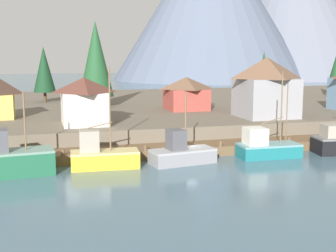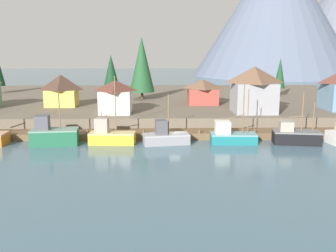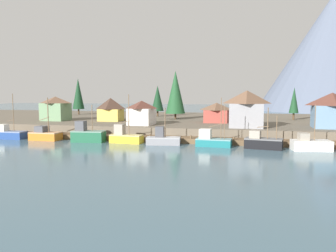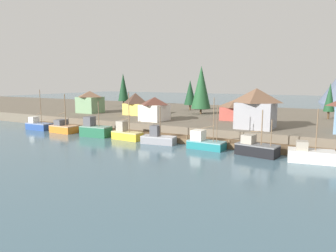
{
  "view_description": "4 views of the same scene",
  "coord_description": "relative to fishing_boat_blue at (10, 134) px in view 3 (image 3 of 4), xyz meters",
  "views": [
    {
      "loc": [
        -14.0,
        -43.13,
        10.45
      ],
      "look_at": [
        -0.9,
        2.95,
        2.95
      ],
      "focal_mm": 48.96,
      "sensor_mm": 36.0,
      "label": 1
    },
    {
      "loc": [
        -1.85,
        -52.74,
        12.72
      ],
      "look_at": [
        -0.48,
        1.35,
        1.87
      ],
      "focal_mm": 40.52,
      "sensor_mm": 36.0,
      "label": 2
    },
    {
      "loc": [
        15.61,
        -63.68,
        9.67
      ],
      "look_at": [
        -1.38,
        3.88,
        2.93
      ],
      "focal_mm": 37.02,
      "sensor_mm": 36.0,
      "label": 3
    },
    {
      "loc": [
        28.24,
        -49.67,
        11.49
      ],
      "look_at": [
        -1.59,
        2.98,
        2.62
      ],
      "focal_mm": 33.0,
      "sensor_mm": 36.0,
      "label": 4
    }
  ],
  "objects": [
    {
      "name": "dock",
      "position": [
        34.36,
        3.68,
        -0.51
      ],
      "size": [
        80.0,
        4.0,
        1.6
      ],
      "color": "brown",
      "rests_on": "ground_plane"
    },
    {
      "name": "fishing_boat_grey",
      "position": [
        33.42,
        -0.23,
        0.02
      ],
      "size": [
        6.57,
        3.5,
        6.84
      ],
      "rotation": [
        0.0,
        0.0,
        0.15
      ],
      "color": "gray",
      "rests_on": "ground_plane"
    },
    {
      "name": "mountain_west_peak",
      "position": [
        91.59,
        143.93,
        31.79
      ],
      "size": [
        82.03,
        82.03,
        65.62
      ],
      "primitive_type": "cone",
      "color": "slate",
      "rests_on": "ground_plane"
    },
    {
      "name": "conifer_back_left",
      "position": [
        -6.16,
        40.88,
        8.27
      ],
      "size": [
        3.77,
        3.77,
        11.76
      ],
      "color": "#4C3823",
      "rests_on": "shoreline_bank"
    },
    {
      "name": "fishing_boat_teal",
      "position": [
        42.57,
        0.03,
        0.08
      ],
      "size": [
        6.37,
        3.07,
        8.79
      ],
      "rotation": [
        0.0,
        0.0,
        -0.04
      ],
      "color": "#196B70",
      "rests_on": "ground_plane"
    },
    {
      "name": "conifer_near_right",
      "position": [
        59.85,
        34.05,
        6.61
      ],
      "size": [
        2.46,
        2.46,
        8.52
      ],
      "color": "#4C3823",
      "rests_on": "shoreline_bank"
    },
    {
      "name": "fishing_boat_blue",
      "position": [
        0.0,
        0.0,
        0.0
      ],
      "size": [
        6.35,
        3.08,
        9.45
      ],
      "rotation": [
        0.0,
        0.0,
        0.03
      ],
      "color": "navy",
      "rests_on": "ground_plane"
    },
    {
      "name": "house_yellow",
      "position": [
        14.6,
        19.21,
        4.47
      ],
      "size": [
        5.82,
        4.57,
        5.83
      ],
      "color": "gold",
      "rests_on": "shoreline_bank"
    },
    {
      "name": "shoreline_bank",
      "position": [
        34.36,
        33.69,
        0.23
      ],
      "size": [
        400.0,
        56.0,
        2.5
      ],
      "primitive_type": "cube",
      "color": "#665B4C",
      "rests_on": "ground_plane"
    },
    {
      "name": "house_blue",
      "position": [
        65.07,
        13.99,
        5.15
      ],
      "size": [
        7.43,
        6.97,
        7.17
      ],
      "color": "#6689A8",
      "rests_on": "shoreline_bank"
    },
    {
      "name": "conifer_near_left",
      "position": [
        21.47,
        38.45,
        6.94
      ],
      "size": [
        3.68,
        3.68,
        9.26
      ],
      "color": "#4C3823",
      "rests_on": "shoreline_bank"
    },
    {
      "name": "fishing_boat_orange",
      "position": [
        8.48,
        -0.08,
        0.07
      ],
      "size": [
        6.1,
        3.23,
        8.67
      ],
      "rotation": [
        0.0,
        0.0,
        -0.01
      ],
      "color": "#CC6B1E",
      "rests_on": "ground_plane"
    },
    {
      "name": "conifer_mid_right",
      "position": [
        29.05,
        29.43,
        8.76
      ],
      "size": [
        5.27,
        5.27,
        13.02
      ],
      "color": "#4C3823",
      "rests_on": "shoreline_bank"
    },
    {
      "name": "fishing_boat_white",
      "position": [
        59.12,
        -0.52,
        0.0
      ],
      "size": [
        6.67,
        4.04,
        7.65
      ],
      "rotation": [
        0.0,
        0.0,
        0.16
      ],
      "color": "silver",
      "rests_on": "ground_plane"
    },
    {
      "name": "house_grey",
      "position": [
        48.32,
        11.21,
        5.38
      ],
      "size": [
        7.04,
        6.81,
        7.62
      ],
      "color": "gray",
      "rests_on": "shoreline_bank"
    },
    {
      "name": "house_white",
      "position": [
        25.42,
        11.47,
        4.23
      ],
      "size": [
        5.28,
        6.41,
        5.37
      ],
      "color": "silver",
      "rests_on": "shoreline_bank"
    },
    {
      "name": "house_green",
      "position": [
        0.22,
        17.22,
        4.63
      ],
      "size": [
        6.46,
        5.72,
        6.17
      ],
      "color": "#6B8E66",
      "rests_on": "shoreline_bank"
    },
    {
      "name": "fishing_boat_yellow",
      "position": [
        25.84,
        0.17,
        0.14
      ],
      "size": [
        6.4,
        2.83,
        9.33
      ],
      "rotation": [
        0.0,
        0.0,
        -0.06
      ],
      "color": "gold",
      "rests_on": "ground_plane"
    },
    {
      "name": "fishing_boat_green",
      "position": [
        18.09,
        -0.3,
        0.38
      ],
      "size": [
        6.53,
        3.63,
        7.32
      ],
      "rotation": [
        0.0,
        0.0,
        0.1
      ],
      "color": "#1E5B3D",
      "rests_on": "ground_plane"
    },
    {
      "name": "house_red",
      "position": [
        41.01,
        21.49,
        3.91
      ],
      "size": [
        5.84,
        5.88,
        4.73
      ],
      "color": "#9E4238",
      "rests_on": "shoreline_bank"
    },
    {
      "name": "ground_plane",
      "position": [
        34.36,
        21.69,
        -1.52
      ],
      "size": [
        400.0,
        400.0,
        1.0
      ],
      "primitive_type": "cube",
      "color": "#476675"
    },
    {
      "name": "fishing_boat_black",
      "position": [
        51.4,
        -0.4,
        0.1
      ],
      "size": [
        6.64,
        3.9,
        7.14
      ],
      "rotation": [
        0.0,
        0.0,
        -0.15
      ],
      "color": "black",
      "rests_on": "ground_plane"
    }
  ]
}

